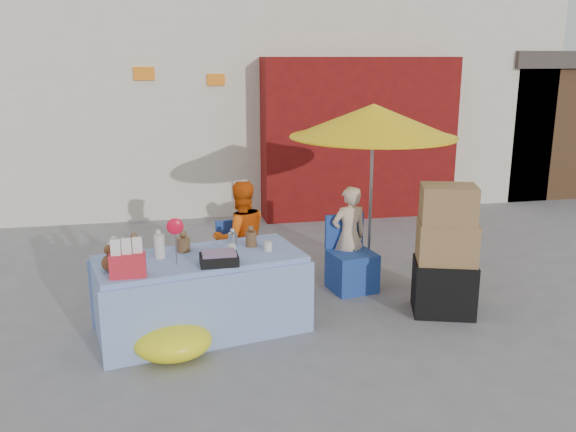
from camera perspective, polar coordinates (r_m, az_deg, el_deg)
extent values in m
plane|color=slate|center=(6.05, -1.34, -10.76)|extent=(80.00, 80.00, 0.00)
cube|color=silver|center=(12.42, -7.34, 12.95)|extent=(12.00, 5.00, 4.50)
cube|color=maroon|center=(10.17, 6.66, 7.24)|extent=(3.20, 0.60, 2.60)
cube|color=#4C331E|center=(13.68, 21.74, 7.77)|extent=(2.60, 3.00, 2.40)
cube|color=#3F3833|center=(13.61, 22.29, 13.41)|extent=(2.80, 3.20, 0.30)
cube|color=orange|center=(9.87, -13.32, 12.85)|extent=(0.32, 0.04, 0.20)
cube|color=orange|center=(9.90, -6.76, 12.56)|extent=(0.28, 0.04, 0.18)
cube|color=#8DA9E2|center=(5.99, -8.15, -7.19)|extent=(2.07, 1.24, 0.76)
cube|color=#8DA9E2|center=(5.61, -6.91, -9.03)|extent=(1.95, 0.43, 0.71)
cube|color=#8DA9E2|center=(6.41, -9.20, -6.01)|extent=(1.95, 0.43, 0.71)
cylinder|color=beige|center=(5.85, -15.95, -3.28)|extent=(0.13, 0.13, 0.18)
cylinder|color=brown|center=(5.97, -14.14, -2.88)|extent=(0.14, 0.14, 0.16)
cylinder|color=beige|center=(5.85, -11.95, -2.80)|extent=(0.12, 0.12, 0.22)
cylinder|color=brown|center=(6.01, -9.75, -2.63)|extent=(0.16, 0.16, 0.14)
cylinder|color=#B2B2B7|center=(6.16, -5.19, -2.14)|extent=(0.11, 0.11, 0.12)
cylinder|color=brown|center=(6.09, -3.48, -2.15)|extent=(0.13, 0.13, 0.15)
cylinder|color=beige|center=(5.88, -5.30, -3.11)|extent=(0.10, 0.10, 0.09)
cylinder|color=beige|center=(5.95, -1.88, -2.84)|extent=(0.10, 0.10, 0.09)
sphere|color=brown|center=(5.60, -16.31, -4.25)|extent=(0.15, 0.15, 0.15)
ellipsoid|color=red|center=(5.56, -10.53, -0.96)|extent=(0.16, 0.08, 0.15)
cube|color=red|center=(5.42, -14.77, -4.51)|extent=(0.33, 0.20, 0.20)
cube|color=black|center=(5.60, -6.47, -4.08)|extent=(0.39, 0.31, 0.09)
cube|color=#214198|center=(6.77, -4.19, -5.88)|extent=(0.55, 0.53, 0.45)
cube|color=#214198|center=(6.84, -4.80, -1.94)|extent=(0.48, 0.12, 0.40)
cube|color=#214198|center=(7.03, 6.01, -5.15)|extent=(0.55, 0.53, 0.45)
cube|color=#214198|center=(7.09, 5.29, -1.36)|extent=(0.48, 0.12, 0.40)
imported|color=#EA570C|center=(6.78, -4.42, -2.10)|extent=(0.70, 0.59, 1.30)
imported|color=beige|center=(7.05, 5.72, -1.93)|extent=(0.47, 0.35, 1.19)
cylinder|color=gray|center=(7.18, 7.74, 1.67)|extent=(0.04, 0.04, 2.00)
cone|color=yellow|center=(7.03, 7.99, 8.83)|extent=(1.90, 1.90, 0.38)
cylinder|color=yellow|center=(7.05, 7.94, 7.38)|extent=(1.90, 1.90, 0.02)
cube|color=black|center=(6.58, 14.36, -6.45)|extent=(0.74, 0.67, 0.56)
cube|color=olive|center=(6.42, 14.64, -2.35)|extent=(0.69, 0.60, 0.43)
cube|color=olive|center=(6.29, 14.78, 1.09)|extent=(0.63, 0.55, 0.38)
ellipsoid|color=#FCF41A|center=(5.59, -10.73, -11.50)|extent=(0.80, 0.70, 0.31)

